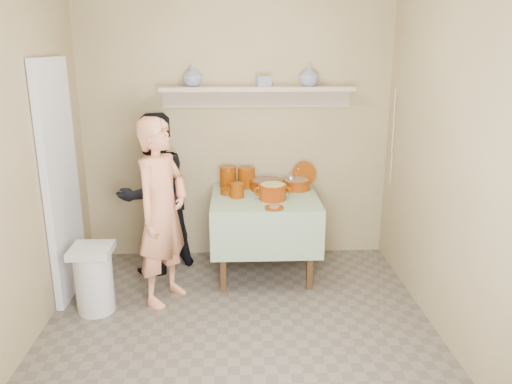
{
  "coord_description": "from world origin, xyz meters",
  "views": [
    {
      "loc": [
        -0.01,
        -3.1,
        2.08
      ],
      "look_at": [
        0.15,
        0.75,
        0.95
      ],
      "focal_mm": 35.0,
      "sensor_mm": 36.0,
      "label": 1
    }
  ],
  "objects_px": {
    "cazuela_rice": "(273,190)",
    "trash_bin": "(94,279)",
    "person_cook": "(162,212)",
    "serving_table": "(264,208)",
    "person_helper": "(154,194)"
  },
  "relations": [
    {
      "from": "cazuela_rice",
      "to": "trash_bin",
      "type": "distance_m",
      "value": 1.67
    },
    {
      "from": "person_cook",
      "to": "serving_table",
      "type": "bearing_deg",
      "value": -31.0
    },
    {
      "from": "person_cook",
      "to": "cazuela_rice",
      "type": "height_order",
      "value": "person_cook"
    },
    {
      "from": "person_cook",
      "to": "serving_table",
      "type": "distance_m",
      "value": 1.01
    },
    {
      "from": "person_helper",
      "to": "serving_table",
      "type": "xyz_separation_m",
      "value": [
        1.02,
        -0.11,
        -0.11
      ]
    },
    {
      "from": "cazuela_rice",
      "to": "trash_bin",
      "type": "xyz_separation_m",
      "value": [
        -1.48,
        -0.55,
        -0.56
      ]
    },
    {
      "from": "person_helper",
      "to": "serving_table",
      "type": "distance_m",
      "value": 1.04
    },
    {
      "from": "serving_table",
      "to": "trash_bin",
      "type": "relative_size",
      "value": 1.74
    },
    {
      "from": "person_helper",
      "to": "cazuela_rice",
      "type": "height_order",
      "value": "person_helper"
    },
    {
      "from": "person_cook",
      "to": "person_helper",
      "type": "distance_m",
      "value": 0.64
    },
    {
      "from": "person_helper",
      "to": "serving_table",
      "type": "bearing_deg",
      "value": 131.84
    },
    {
      "from": "person_helper",
      "to": "person_cook",
      "type": "bearing_deg",
      "value": 62.47
    },
    {
      "from": "person_helper",
      "to": "trash_bin",
      "type": "relative_size",
      "value": 2.7
    },
    {
      "from": "person_cook",
      "to": "cazuela_rice",
      "type": "distance_m",
      "value": 1.0
    },
    {
      "from": "cazuela_rice",
      "to": "trash_bin",
      "type": "height_order",
      "value": "cazuela_rice"
    }
  ]
}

